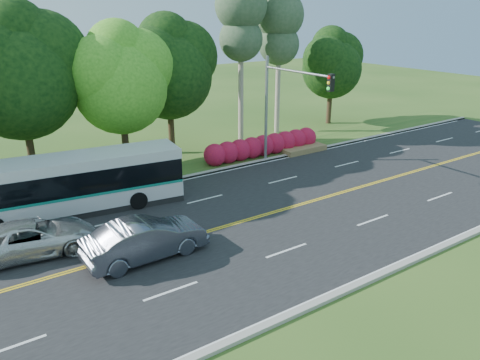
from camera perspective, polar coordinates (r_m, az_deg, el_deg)
ground at (r=23.21m, az=1.13°, el=-4.86°), size 120.00×120.00×0.00m
road at (r=23.21m, az=1.13°, el=-4.83°), size 60.00×14.00×0.02m
curb_north at (r=28.88m, az=-7.07°, el=0.28°), size 60.00×0.30×0.15m
curb_south at (r=18.52m, az=14.29°, el=-12.25°), size 60.00×0.30×0.15m
grass_verge at (r=30.46m, az=-8.68°, el=1.21°), size 60.00×4.00×0.10m
lane_markings at (r=23.16m, az=0.94°, el=-4.86°), size 57.60×13.82×0.00m
tree_row at (r=30.28m, az=-21.09°, el=13.00°), size 44.70×9.10×13.84m
bougainvillea_hedge at (r=33.14m, az=3.17°, el=4.18°), size 9.50×2.25×1.50m
traffic_signal at (r=29.74m, az=5.49°, el=10.10°), size 0.42×6.10×7.00m
transit_bus at (r=24.97m, az=-20.11°, el=-0.65°), size 11.40×3.79×2.93m
sedan at (r=19.84m, az=-11.45°, el=-7.08°), size 5.18×1.92×1.69m
suv at (r=21.65m, az=-24.05°, el=-6.47°), size 5.57×3.13×1.47m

